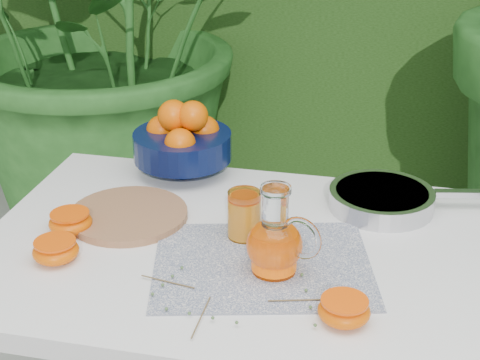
% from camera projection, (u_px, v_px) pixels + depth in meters
% --- Properties ---
extents(potted_plant_left, '(2.39, 2.39, 1.74)m').
position_uv_depth(potted_plant_left, '(111.00, 11.00, 2.73)').
color(potted_plant_left, '#23551D').
rests_on(potted_plant_left, ground).
extents(white_table, '(1.00, 0.70, 0.75)m').
position_uv_depth(white_table, '(238.00, 281.00, 1.45)').
color(white_table, white).
rests_on(white_table, ground).
extents(placemat, '(0.46, 0.39, 0.00)m').
position_uv_depth(placemat, '(262.00, 264.00, 1.35)').
color(placemat, '#0D1E49').
rests_on(placemat, white_table).
extents(cutting_board, '(0.28, 0.28, 0.02)m').
position_uv_depth(cutting_board, '(128.00, 215.00, 1.51)').
color(cutting_board, '#946342').
rests_on(cutting_board, white_table).
extents(fruit_bowl, '(0.27, 0.27, 0.18)m').
position_uv_depth(fruit_bowl, '(182.00, 140.00, 1.69)').
color(fruit_bowl, black).
rests_on(fruit_bowl, white_table).
extents(juice_pitcher, '(0.15, 0.13, 0.17)m').
position_uv_depth(juice_pitcher, '(275.00, 243.00, 1.30)').
color(juice_pitcher, white).
rests_on(juice_pitcher, white_table).
extents(juice_tumbler, '(0.08, 0.08, 0.10)m').
position_uv_depth(juice_tumbler, '(244.00, 216.00, 1.42)').
color(juice_tumbler, white).
rests_on(juice_tumbler, white_table).
extents(saute_pan, '(0.40, 0.26, 0.04)m').
position_uv_depth(saute_pan, '(383.00, 198.00, 1.55)').
color(saute_pan, '#B9B8BD').
rests_on(saute_pan, white_table).
extents(orange_halves, '(0.65, 0.27, 0.04)m').
position_uv_depth(orange_halves, '(147.00, 258.00, 1.33)').
color(orange_halves, '#F06702').
rests_on(orange_halves, white_table).
extents(thyme_sprigs, '(0.37, 0.22, 0.01)m').
position_uv_depth(thyme_sprigs, '(228.00, 299.00, 1.24)').
color(thyme_sprigs, brown).
rests_on(thyme_sprigs, white_table).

